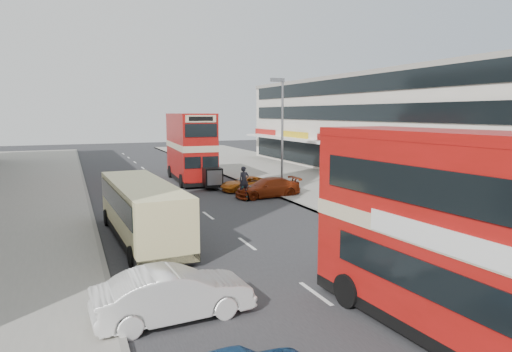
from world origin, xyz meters
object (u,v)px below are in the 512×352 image
car_right_b (246,184)px  pedestrian_near (338,190)px  coach (142,209)px  car_right_a (268,188)px  bus_second (191,147)px  street_lamp (281,127)px  bus_main (454,235)px  car_right_c (197,164)px  car_left_front (174,294)px  cyclist (244,189)px

car_right_b → pedestrian_near: pedestrian_near is taller
coach → car_right_a: coach is taller
bus_second → car_right_b: (2.54, -6.28, -2.38)m
street_lamp → car_right_b: bearing=120.3°
coach → bus_main: bearing=-66.8°
bus_main → coach: bearing=-67.8°
coach → car_right_a: bearing=34.8°
street_lamp → pedestrian_near: size_ratio=4.39×
street_lamp → car_right_c: bearing=96.1°
car_left_front → car_right_b: car_left_front is taller
pedestrian_near → bus_second: bearing=-89.3°
coach → cyclist: bearing=39.9°
car_left_front → car_right_c: bearing=-19.7°
car_right_a → pedestrian_near: 5.37m
car_right_a → pedestrian_near: (2.61, -4.68, 0.41)m
coach → car_right_b: bearing=45.7°
street_lamp → car_right_a: street_lamp is taller
bus_main → car_right_a: bus_main is taller
car_right_c → cyclist: cyclist is taller
street_lamp → cyclist: (-2.94, -0.42, -4.03)m
street_lamp → car_right_a: bearing=-170.7°
car_right_a → bus_main: bearing=-11.5°
car_right_b → car_right_c: 13.27m
street_lamp → pedestrian_near: 6.30m
bus_main → car_right_c: (3.03, 35.73, -2.12)m
bus_second → coach: size_ratio=1.08×
car_right_b → cyclist: 3.41m
car_right_a → car_right_b: car_right_a is taller
coach → car_left_front: coach is taller
car_left_front → car_right_b: bearing=-30.3°
bus_second → coach: 17.89m
car_right_c → coach: bearing=-21.4°
street_lamp → bus_second: street_lamp is taller
street_lamp → pedestrian_near: bearing=-72.7°
car_right_b → car_right_a: bearing=1.7°
coach → car_right_b: coach is taller
car_left_front → street_lamp: bearing=-38.1°
cyclist → coach: bearing=-135.0°
bus_second → car_right_a: 9.92m
street_lamp → coach: size_ratio=0.86×
bus_second → car_right_a: size_ratio=2.23×
car_right_c → cyclist: bearing=-4.8°
coach → cyclist: coach is taller
car_left_front → cyclist: cyclist is taller
coach → car_right_c: 25.24m
bus_main → car_right_b: bearing=-101.8°
bus_second → bus_main: bearing=92.3°
bus_second → coach: bus_second is taller
car_right_a → bus_second: bearing=-162.8°
car_left_front → bus_second: bearing=-18.9°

